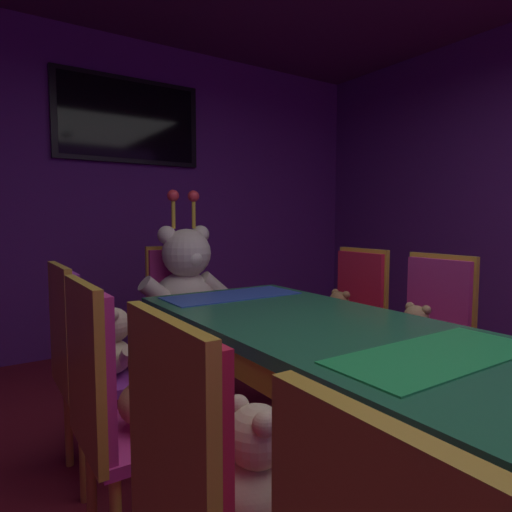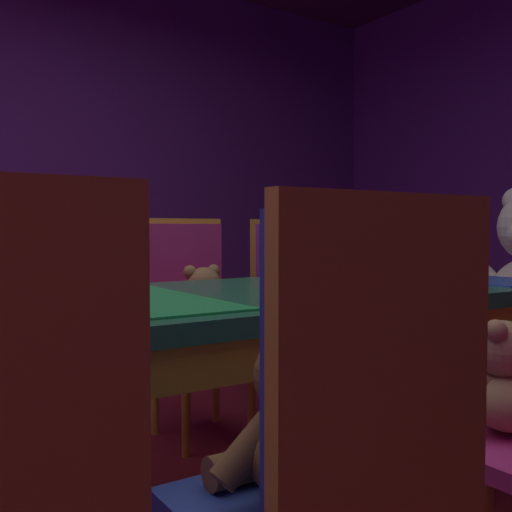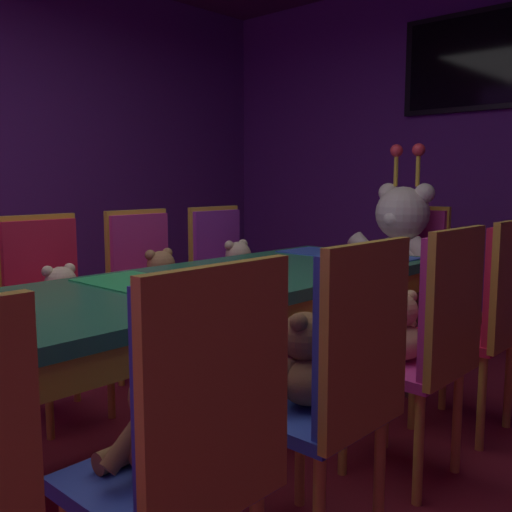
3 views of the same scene
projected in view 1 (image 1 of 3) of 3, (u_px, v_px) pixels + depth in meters
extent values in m
cube|color=#59267F|center=(128.00, 195.00, 4.02)|extent=(5.20, 0.12, 2.80)
cube|color=#26724C|center=(437.00, 363.00, 1.42)|extent=(0.90, 3.09, 0.05)
cube|color=gold|center=(436.00, 385.00, 1.42)|extent=(0.88, 3.03, 0.10)
cylinder|color=#4C3826|center=(278.00, 349.00, 2.81)|extent=(0.07, 0.07, 0.69)
cylinder|color=#4C3826|center=(165.00, 372.00, 2.39)|extent=(0.07, 0.07, 0.69)
cube|color=green|center=(437.00, 355.00, 1.42)|extent=(0.77, 0.32, 0.01)
cube|color=blue|center=(232.00, 295.00, 2.51)|extent=(0.77, 0.32, 0.01)
cube|color=red|center=(178.00, 446.00, 0.91)|extent=(0.05, 0.38, 0.50)
cube|color=gold|center=(168.00, 449.00, 0.90)|extent=(0.03, 0.41, 0.55)
ellipsoid|color=beige|center=(251.00, 493.00, 1.02)|extent=(0.19, 0.19, 0.15)
sphere|color=beige|center=(257.00, 436.00, 1.02)|extent=(0.15, 0.15, 0.15)
sphere|color=#FDDCAD|center=(274.00, 435.00, 1.05)|extent=(0.06, 0.06, 0.06)
sphere|color=beige|center=(238.00, 406.00, 1.05)|extent=(0.06, 0.06, 0.06)
sphere|color=beige|center=(264.00, 424.00, 0.96)|extent=(0.06, 0.06, 0.06)
cylinder|color=beige|center=(244.00, 464.00, 1.12)|extent=(0.05, 0.13, 0.12)
cylinder|color=beige|center=(288.00, 503.00, 0.96)|extent=(0.05, 0.13, 0.12)
cylinder|color=beige|center=(280.00, 486.00, 1.13)|extent=(0.06, 0.14, 0.06)
cylinder|color=beige|center=(304.00, 506.00, 1.05)|extent=(0.06, 0.14, 0.06)
cube|color=#CC338C|center=(148.00, 432.00, 1.53)|extent=(0.40, 0.40, 0.04)
cube|color=#CC338C|center=(92.00, 366.00, 1.40)|extent=(0.05, 0.38, 0.50)
cube|color=gold|center=(85.00, 367.00, 1.39)|extent=(0.03, 0.41, 0.55)
cylinder|color=gold|center=(174.00, 460.00, 1.77)|extent=(0.04, 0.04, 0.42)
cylinder|color=gold|center=(211.00, 503.00, 1.50)|extent=(0.04, 0.04, 0.42)
cylinder|color=gold|center=(91.00, 487.00, 1.59)|extent=(0.04, 0.04, 0.42)
ellipsoid|color=#9E7247|center=(147.00, 402.00, 1.52)|extent=(0.20, 0.20, 0.16)
sphere|color=#9E7247|center=(151.00, 361.00, 1.51)|extent=(0.16, 0.16, 0.16)
sphere|color=tan|center=(166.00, 362.00, 1.54)|extent=(0.06, 0.06, 0.06)
sphere|color=#9E7247|center=(140.00, 341.00, 1.55)|extent=(0.06, 0.06, 0.06)
sphere|color=#9E7247|center=(152.00, 350.00, 1.45)|extent=(0.06, 0.06, 0.06)
cylinder|color=#9E7247|center=(149.00, 386.00, 1.62)|extent=(0.05, 0.14, 0.13)
cylinder|color=#9E7247|center=(169.00, 405.00, 1.46)|extent=(0.05, 0.14, 0.13)
cylinder|color=#9E7247|center=(176.00, 403.00, 1.63)|extent=(0.07, 0.15, 0.07)
cylinder|color=#9E7247|center=(188.00, 414.00, 1.55)|extent=(0.07, 0.15, 0.07)
cube|color=purple|center=(110.00, 380.00, 2.02)|extent=(0.40, 0.40, 0.04)
cube|color=purple|center=(66.00, 328.00, 1.90)|extent=(0.05, 0.38, 0.50)
cube|color=gold|center=(61.00, 328.00, 1.89)|extent=(0.03, 0.41, 0.55)
cylinder|color=gold|center=(135.00, 407.00, 2.26)|extent=(0.04, 0.04, 0.42)
cylinder|color=gold|center=(157.00, 432.00, 2.00)|extent=(0.04, 0.04, 0.42)
cylinder|color=gold|center=(68.00, 423.00, 2.09)|extent=(0.04, 0.04, 0.42)
cylinder|color=gold|center=(83.00, 453.00, 1.82)|extent=(0.04, 0.04, 0.42)
ellipsoid|color=beige|center=(110.00, 357.00, 2.01)|extent=(0.20, 0.20, 0.16)
sphere|color=beige|center=(113.00, 325.00, 2.01)|extent=(0.16, 0.16, 0.16)
sphere|color=#FDDCAD|center=(125.00, 326.00, 2.04)|extent=(0.06, 0.06, 0.06)
sphere|color=beige|center=(105.00, 310.00, 2.05)|extent=(0.06, 0.06, 0.06)
sphere|color=beige|center=(112.00, 315.00, 1.95)|extent=(0.06, 0.06, 0.06)
cylinder|color=beige|center=(113.00, 346.00, 2.12)|extent=(0.06, 0.14, 0.13)
cylinder|color=beige|center=(125.00, 357.00, 1.95)|extent=(0.06, 0.14, 0.13)
cylinder|color=beige|center=(134.00, 360.00, 2.13)|extent=(0.07, 0.15, 0.07)
cylinder|color=beige|center=(142.00, 366.00, 2.05)|extent=(0.07, 0.15, 0.07)
cylinder|color=gold|center=(480.00, 441.00, 1.92)|extent=(0.04, 0.04, 0.42)
cube|color=#CC338C|center=(416.00, 357.00, 2.35)|extent=(0.40, 0.40, 0.04)
cube|color=#CC338C|center=(439.00, 304.00, 2.43)|extent=(0.05, 0.38, 0.50)
cube|color=gold|center=(441.00, 303.00, 2.44)|extent=(0.03, 0.41, 0.55)
cylinder|color=gold|center=(409.00, 383.00, 2.59)|extent=(0.04, 0.04, 0.42)
cylinder|color=gold|center=(460.00, 402.00, 2.33)|extent=(0.04, 0.04, 0.42)
cylinder|color=gold|center=(372.00, 395.00, 2.42)|extent=(0.04, 0.04, 0.42)
cylinder|color=gold|center=(422.00, 417.00, 2.15)|extent=(0.04, 0.04, 0.42)
ellipsoid|color=tan|center=(417.00, 340.00, 2.35)|extent=(0.17, 0.17, 0.13)
sphere|color=tan|center=(416.00, 318.00, 2.33)|extent=(0.13, 0.13, 0.13)
sphere|color=tan|center=(410.00, 321.00, 2.30)|extent=(0.05, 0.05, 0.05)
sphere|color=tan|center=(426.00, 310.00, 2.29)|extent=(0.05, 0.05, 0.05)
sphere|color=tan|center=(410.00, 307.00, 2.37)|extent=(0.05, 0.05, 0.05)
cylinder|color=tan|center=(427.00, 342.00, 2.26)|extent=(0.05, 0.12, 0.11)
cylinder|color=tan|center=(400.00, 335.00, 2.39)|extent=(0.05, 0.12, 0.11)
cylinder|color=tan|center=(411.00, 354.00, 2.25)|extent=(0.06, 0.13, 0.06)
cylinder|color=tan|center=(397.00, 349.00, 2.33)|extent=(0.06, 0.13, 0.06)
cube|color=red|center=(340.00, 334.00, 2.83)|extent=(0.40, 0.40, 0.04)
cube|color=red|center=(360.00, 290.00, 2.90)|extent=(0.05, 0.38, 0.50)
cube|color=gold|center=(363.00, 290.00, 2.92)|extent=(0.03, 0.41, 0.55)
cylinder|color=gold|center=(340.00, 358.00, 3.07)|extent=(0.04, 0.04, 0.42)
cylinder|color=gold|center=(375.00, 371.00, 2.80)|extent=(0.04, 0.04, 0.42)
cylinder|color=gold|center=(305.00, 366.00, 2.89)|extent=(0.04, 0.04, 0.42)
cylinder|color=gold|center=(339.00, 381.00, 2.63)|extent=(0.04, 0.04, 0.42)
ellipsoid|color=#9E7247|center=(340.00, 320.00, 2.82)|extent=(0.16, 0.16, 0.13)
sphere|color=#9E7247|center=(339.00, 302.00, 2.80)|extent=(0.13, 0.13, 0.13)
sphere|color=tan|center=(334.00, 304.00, 2.78)|extent=(0.05, 0.05, 0.05)
sphere|color=#9E7247|center=(346.00, 295.00, 2.77)|extent=(0.05, 0.05, 0.05)
sphere|color=#9E7247|center=(335.00, 293.00, 2.85)|extent=(0.05, 0.05, 0.05)
cylinder|color=#9E7247|center=(346.00, 321.00, 2.73)|extent=(0.05, 0.12, 0.11)
cylinder|color=#9E7247|center=(328.00, 316.00, 2.87)|extent=(0.05, 0.12, 0.11)
cylinder|color=#9E7247|center=(333.00, 330.00, 2.73)|extent=(0.06, 0.12, 0.06)
cylinder|color=#9E7247|center=(323.00, 327.00, 2.80)|extent=(0.06, 0.12, 0.06)
cube|color=#CC338C|center=(185.00, 325.00, 3.07)|extent=(0.40, 0.40, 0.04)
cube|color=#CC338C|center=(174.00, 283.00, 3.20)|extent=(0.38, 0.05, 0.50)
cube|color=gold|center=(173.00, 283.00, 3.22)|extent=(0.41, 0.03, 0.55)
cylinder|color=gold|center=(196.00, 347.00, 3.31)|extent=(0.04, 0.04, 0.42)
cylinder|color=gold|center=(216.00, 359.00, 3.05)|extent=(0.04, 0.04, 0.42)
cylinder|color=gold|center=(156.00, 355.00, 3.14)|extent=(0.04, 0.04, 0.42)
cylinder|color=gold|center=(173.00, 367.00, 2.87)|extent=(0.04, 0.04, 0.42)
ellipsoid|color=silver|center=(185.00, 296.00, 3.06)|extent=(0.42, 0.42, 0.34)
sphere|color=silver|center=(186.00, 253.00, 3.00)|extent=(0.34, 0.34, 0.34)
sphere|color=white|center=(194.00, 258.00, 2.91)|extent=(0.13, 0.13, 0.13)
sphere|color=silver|center=(200.00, 234.00, 3.09)|extent=(0.13, 0.13, 0.13)
sphere|color=silver|center=(167.00, 235.00, 2.95)|extent=(0.13, 0.13, 0.13)
cylinder|color=silver|center=(217.00, 290.00, 3.10)|extent=(0.30, 0.12, 0.28)
cylinder|color=silver|center=(161.00, 296.00, 2.87)|extent=(0.30, 0.12, 0.28)
cylinder|color=silver|center=(218.00, 317.00, 2.90)|extent=(0.31, 0.14, 0.14)
cylinder|color=silver|center=(187.00, 321.00, 2.78)|extent=(0.31, 0.14, 0.14)
cylinder|color=gold|center=(194.00, 212.00, 3.05)|extent=(0.03, 0.03, 0.22)
sphere|color=#E5333F|center=(193.00, 196.00, 3.04)|extent=(0.08, 0.08, 0.08)
cylinder|color=gold|center=(173.00, 212.00, 2.97)|extent=(0.03, 0.03, 0.22)
sphere|color=#E5333F|center=(173.00, 196.00, 2.96)|extent=(0.08, 0.08, 0.08)
cube|color=black|center=(129.00, 121.00, 3.89)|extent=(1.29, 0.05, 0.75)
cube|color=black|center=(130.00, 120.00, 3.87)|extent=(1.19, 0.01, 0.67)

